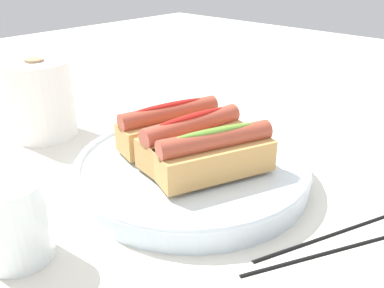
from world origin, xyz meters
name	(u,v)px	position (x,y,z in m)	size (l,w,h in m)	color
ground_plane	(192,175)	(0.00, 0.00, 0.00)	(2.40, 2.40, 0.00)	silver
serving_bowl	(192,168)	(-0.01, -0.01, 0.02)	(0.32, 0.32, 0.04)	silver
hotdog_front	(216,154)	(-0.02, -0.06, 0.06)	(0.16, 0.10, 0.06)	tan
hotdog_back	(192,139)	(-0.01, -0.01, 0.06)	(0.16, 0.07, 0.06)	tan
hotdog_side	(172,125)	(0.00, 0.04, 0.06)	(0.16, 0.09, 0.06)	tan
water_glass	(15,223)	(-0.25, 0.01, 0.04)	(0.07, 0.07, 0.09)	white
paper_towel_roll	(40,99)	(-0.07, 0.28, 0.07)	(0.11, 0.11, 0.13)	white
chopstick_near	(335,233)	(0.01, -0.21, 0.00)	(0.01, 0.01, 0.22)	black
chopstick_far	(333,250)	(-0.02, -0.22, 0.00)	(0.01, 0.01, 0.22)	black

